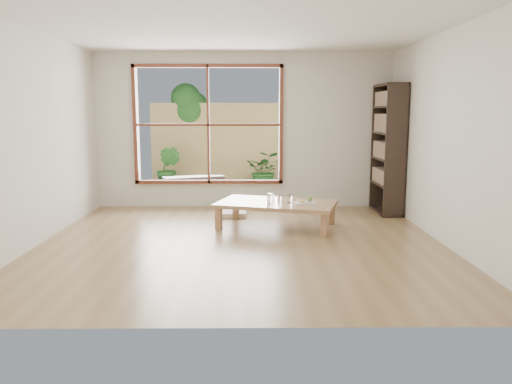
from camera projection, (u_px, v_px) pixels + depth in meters
ground at (241, 243)px, 6.24m from camera, size 5.00×5.00×0.00m
low_table at (276, 205)px, 7.05m from camera, size 1.83×1.35×0.36m
floor_cushion at (231, 213)px, 7.88m from camera, size 0.49×0.49×0.07m
bookshelf at (388, 149)px, 7.98m from camera, size 0.33×0.92×2.05m
glass_tall at (270, 199)px, 6.90m from camera, size 0.08×0.08×0.14m
glass_mid at (290, 199)px, 7.00m from camera, size 0.08×0.08×0.11m
glass_short at (280, 198)px, 7.14m from camera, size 0.06×0.06×0.08m
glass_small at (272, 198)px, 7.11m from camera, size 0.07×0.07×0.09m
food_tray at (305, 202)px, 6.94m from camera, size 0.31×0.24×0.09m
deck at (214, 195)px, 9.75m from camera, size 2.80×2.00×0.05m
garden_bench at (194, 179)px, 9.59m from camera, size 1.20×0.73×0.37m
bamboo_fence at (217, 146)px, 10.59m from camera, size 2.80×0.06×1.80m
shrub_right at (265, 170)px, 10.27m from camera, size 0.81×0.73×0.80m
shrub_left at (169, 169)px, 10.12m from camera, size 0.61×0.55×0.90m
garden_tree at (186, 111)px, 10.77m from camera, size 1.04×0.85×2.22m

